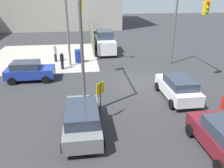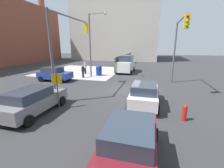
{
  "view_description": "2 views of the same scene",
  "coord_description": "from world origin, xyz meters",
  "px_view_note": "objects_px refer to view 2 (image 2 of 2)",
  "views": [
    {
      "loc": [
        -16.23,
        4.41,
        6.89
      ],
      "look_at": [
        -1.88,
        2.5,
        0.76
      ],
      "focal_mm": 35.0,
      "sensor_mm": 36.0,
      "label": 1
    },
    {
      "loc": [
        -13.52,
        -2.31,
        4.13
      ],
      "look_at": [
        -1.4,
        1.01,
        0.89
      ],
      "focal_mm": 24.0,
      "sensor_mm": 36.0,
      "label": 2
    }
  ],
  "objects_px": {
    "traffic_signal_nw_corner": "(69,39)",
    "coupe_maroon": "(130,140)",
    "fire_hydrant": "(185,112)",
    "coupe_gray": "(33,100)",
    "van_white_delivery": "(126,64)",
    "traffic_signal_se_corner": "(179,40)",
    "sedan_blue": "(54,74)",
    "pedestrian_crossing": "(85,68)",
    "smokestack": "(44,30)",
    "street_lamp_corner": "(92,41)",
    "mailbox_blue": "(99,70)",
    "pedestrian_waiting": "(83,71)",
    "sedan_white": "(144,94)"
  },
  "relations": [
    {
      "from": "traffic_signal_se_corner",
      "to": "sedan_white",
      "type": "height_order",
      "value": "traffic_signal_se_corner"
    },
    {
      "from": "sedan_white",
      "to": "sedan_blue",
      "type": "height_order",
      "value": "same"
    },
    {
      "from": "street_lamp_corner",
      "to": "mailbox_blue",
      "type": "height_order",
      "value": "street_lamp_corner"
    },
    {
      "from": "coupe_maroon",
      "to": "pedestrian_waiting",
      "type": "xyz_separation_m",
      "value": [
        13.04,
        8.21,
        0.03
      ]
    },
    {
      "from": "sedan_white",
      "to": "fire_hydrant",
      "type": "bearing_deg",
      "value": -126.21
    },
    {
      "from": "street_lamp_corner",
      "to": "van_white_delivery",
      "type": "bearing_deg",
      "value": -37.05
    },
    {
      "from": "mailbox_blue",
      "to": "coupe_gray",
      "type": "bearing_deg",
      "value": -178.45
    },
    {
      "from": "fire_hydrant",
      "to": "pedestrian_crossing",
      "type": "bearing_deg",
      "value": 44.51
    },
    {
      "from": "traffic_signal_se_corner",
      "to": "street_lamp_corner",
      "type": "xyz_separation_m",
      "value": [
        2.73,
        9.94,
        0.07
      ]
    },
    {
      "from": "street_lamp_corner",
      "to": "van_white_delivery",
      "type": "height_order",
      "value": "street_lamp_corner"
    },
    {
      "from": "smokestack",
      "to": "sedan_white",
      "type": "xyz_separation_m",
      "value": [
        -30.29,
        -31.86,
        -7.84
      ]
    },
    {
      "from": "coupe_maroon",
      "to": "pedestrian_crossing",
      "type": "bearing_deg",
      "value": 30.2
    },
    {
      "from": "street_lamp_corner",
      "to": "pedestrian_waiting",
      "type": "xyz_separation_m",
      "value": [
        -0.91,
        1.06,
        -3.83
      ]
    },
    {
      "from": "fire_hydrant",
      "to": "coupe_gray",
      "type": "xyz_separation_m",
      "value": [
        -1.44,
        8.86,
        0.36
      ]
    },
    {
      "from": "fire_hydrant",
      "to": "coupe_maroon",
      "type": "relative_size",
      "value": 0.25
    },
    {
      "from": "smokestack",
      "to": "van_white_delivery",
      "type": "relative_size",
      "value": 3.22
    },
    {
      "from": "street_lamp_corner",
      "to": "fire_hydrant",
      "type": "bearing_deg",
      "value": -136.35
    },
    {
      "from": "traffic_signal_nw_corner",
      "to": "van_white_delivery",
      "type": "height_order",
      "value": "traffic_signal_nw_corner"
    },
    {
      "from": "traffic_signal_se_corner",
      "to": "van_white_delivery",
      "type": "xyz_separation_m",
      "value": [
        7.55,
        6.3,
        -3.35
      ]
    },
    {
      "from": "coupe_gray",
      "to": "pedestrian_crossing",
      "type": "relative_size",
      "value": 2.46
    },
    {
      "from": "pedestrian_crossing",
      "to": "pedestrian_waiting",
      "type": "relative_size",
      "value": 1.09
    },
    {
      "from": "smokestack",
      "to": "van_white_delivery",
      "type": "xyz_separation_m",
      "value": [
        -17.07,
        -28.2,
        -7.4
      ]
    },
    {
      "from": "traffic_signal_nw_corner",
      "to": "traffic_signal_se_corner",
      "type": "distance_m",
      "value": 10.06
    },
    {
      "from": "traffic_signal_se_corner",
      "to": "street_lamp_corner",
      "type": "distance_m",
      "value": 10.31
    },
    {
      "from": "smokestack",
      "to": "pedestrian_waiting",
      "type": "bearing_deg",
      "value": -134.14
    },
    {
      "from": "coupe_gray",
      "to": "pedestrian_waiting",
      "type": "bearing_deg",
      "value": 9.83
    },
    {
      "from": "coupe_gray",
      "to": "pedestrian_waiting",
      "type": "height_order",
      "value": "pedestrian_waiting"
    },
    {
      "from": "van_white_delivery",
      "to": "sedan_blue",
      "type": "bearing_deg",
      "value": 139.14
    },
    {
      "from": "smokestack",
      "to": "pedestrian_waiting",
      "type": "height_order",
      "value": "smokestack"
    },
    {
      "from": "coupe_gray",
      "to": "pedestrian_crossing",
      "type": "bearing_deg",
      "value": 11.7
    },
    {
      "from": "smokestack",
      "to": "mailbox_blue",
      "type": "xyz_separation_m",
      "value": [
        -20.81,
        -25.0,
        -7.92
      ]
    },
    {
      "from": "pedestrian_crossing",
      "to": "van_white_delivery",
      "type": "bearing_deg",
      "value": 67.14
    },
    {
      "from": "traffic_signal_se_corner",
      "to": "pedestrian_crossing",
      "type": "distance_m",
      "value": 13.22
    },
    {
      "from": "street_lamp_corner",
      "to": "coupe_maroon",
      "type": "distance_m",
      "value": 16.14
    },
    {
      "from": "traffic_signal_nw_corner",
      "to": "fire_hydrant",
      "type": "relative_size",
      "value": 6.91
    },
    {
      "from": "street_lamp_corner",
      "to": "sedan_white",
      "type": "height_order",
      "value": "street_lamp_corner"
    },
    {
      "from": "fire_hydrant",
      "to": "sedan_blue",
      "type": "relative_size",
      "value": 0.24
    },
    {
      "from": "fire_hydrant",
      "to": "coupe_gray",
      "type": "relative_size",
      "value": 0.21
    },
    {
      "from": "traffic_signal_se_corner",
      "to": "van_white_delivery",
      "type": "distance_m",
      "value": 10.39
    },
    {
      "from": "traffic_signal_nw_corner",
      "to": "coupe_gray",
      "type": "distance_m",
      "value": 5.78
    },
    {
      "from": "traffic_signal_se_corner",
      "to": "coupe_maroon",
      "type": "height_order",
      "value": "traffic_signal_se_corner"
    },
    {
      "from": "pedestrian_crossing",
      "to": "traffic_signal_nw_corner",
      "type": "bearing_deg",
      "value": -34.06
    },
    {
      "from": "mailbox_blue",
      "to": "coupe_maroon",
      "type": "height_order",
      "value": "coupe_maroon"
    },
    {
      "from": "fire_hydrant",
      "to": "van_white_delivery",
      "type": "distance_m",
      "value": 16.11
    },
    {
      "from": "mailbox_blue",
      "to": "coupe_maroon",
      "type": "xyz_separation_m",
      "value": [
        -15.04,
        -6.71,
        0.08
      ]
    },
    {
      "from": "traffic_signal_nw_corner",
      "to": "coupe_maroon",
      "type": "relative_size",
      "value": 1.7
    },
    {
      "from": "street_lamp_corner",
      "to": "pedestrian_crossing",
      "type": "height_order",
      "value": "street_lamp_corner"
    },
    {
      "from": "coupe_gray",
      "to": "pedestrian_crossing",
      "type": "height_order",
      "value": "pedestrian_crossing"
    },
    {
      "from": "traffic_signal_se_corner",
      "to": "fire_hydrant",
      "type": "bearing_deg",
      "value": 177.67
    },
    {
      "from": "fire_hydrant",
      "to": "coupe_maroon",
      "type": "distance_m",
      "value": 4.59
    }
  ]
}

